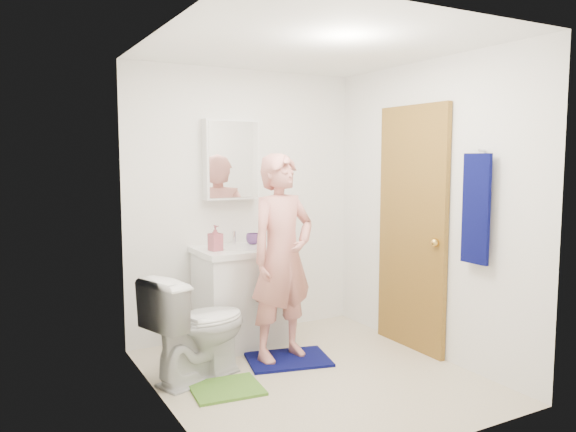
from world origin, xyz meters
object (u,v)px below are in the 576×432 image
at_px(vanity_cabinet, 243,299).
at_px(soap_dispenser, 215,238).
at_px(man, 282,257).
at_px(medicine_cabinet, 231,160).
at_px(toothbrush_cup, 253,239).
at_px(toilet, 198,326).
at_px(towel, 476,209).

bearing_deg(vanity_cabinet, soap_dispenser, -170.17).
bearing_deg(man, soap_dispenser, 119.16).
height_order(medicine_cabinet, toothbrush_cup, medicine_cabinet).
bearing_deg(medicine_cabinet, toilet, -128.02).
bearing_deg(toothbrush_cup, toilet, -139.18).
bearing_deg(medicine_cabinet, towel, -55.39).
xyz_separation_m(towel, soap_dispenser, (-1.45, 1.44, -0.29)).
height_order(vanity_cabinet, medicine_cabinet, medicine_cabinet).
xyz_separation_m(vanity_cabinet, toothbrush_cup, (0.15, 0.10, 0.50)).
bearing_deg(toilet, man, -105.46).
height_order(toilet, man, man).
xyz_separation_m(medicine_cabinet, soap_dispenser, (-0.27, -0.27, -0.64)).
bearing_deg(medicine_cabinet, vanity_cabinet, -90.00).
bearing_deg(toothbrush_cup, medicine_cabinet, 140.23).
xyz_separation_m(medicine_cabinet, toothbrush_cup, (0.15, -0.12, -0.70)).
xyz_separation_m(toilet, toothbrush_cup, (0.75, 0.65, 0.51)).
height_order(toilet, soap_dispenser, soap_dispenser).
distance_m(towel, man, 1.51).
height_order(towel, man, same).
relative_size(towel, soap_dispenser, 3.77).
bearing_deg(towel, toilet, 152.29).
bearing_deg(medicine_cabinet, soap_dispenser, -134.41).
relative_size(toilet, soap_dispenser, 3.71).
bearing_deg(toilet, toothbrush_cup, -67.99).
distance_m(vanity_cabinet, towel, 2.08).
xyz_separation_m(toilet, soap_dispenser, (0.34, 0.50, 0.56)).
distance_m(towel, soap_dispenser, 2.06).
relative_size(vanity_cabinet, medicine_cabinet, 1.14).
relative_size(medicine_cabinet, toothbrush_cup, 5.62).
relative_size(medicine_cabinet, towel, 0.87).
distance_m(vanity_cabinet, toothbrush_cup, 0.53).
bearing_deg(toilet, soap_dispenser, -52.83).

